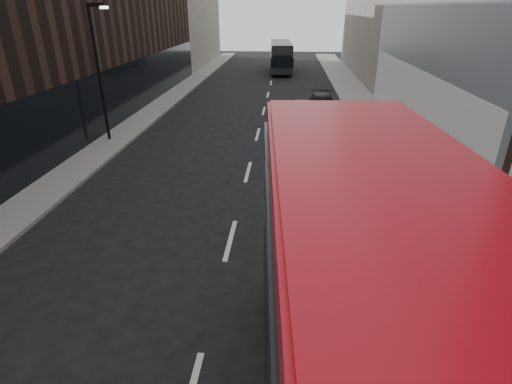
% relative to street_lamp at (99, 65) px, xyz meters
% --- Properties ---
extents(sidewalk_right, '(3.00, 80.00, 0.15)m').
position_rel_street_lamp_xyz_m(sidewalk_right, '(15.72, 7.00, -4.11)').
color(sidewalk_right, slate).
rests_on(sidewalk_right, ground).
extents(sidewalk_left, '(2.00, 80.00, 0.15)m').
position_rel_street_lamp_xyz_m(sidewalk_left, '(0.22, 7.00, -4.11)').
color(sidewalk_left, slate).
rests_on(sidewalk_left, ground).
extents(building_left_mid, '(5.00, 24.00, 14.00)m').
position_rel_street_lamp_xyz_m(building_left_mid, '(-3.28, 12.00, 2.82)').
color(building_left_mid, black).
rests_on(building_left_mid, ground).
extents(building_left_far, '(5.00, 20.00, 13.00)m').
position_rel_street_lamp_xyz_m(building_left_far, '(-3.28, 34.00, 2.32)').
color(building_left_far, slate).
rests_on(building_left_far, ground).
extents(street_lamp, '(1.06, 0.22, 7.00)m').
position_rel_street_lamp_xyz_m(street_lamp, '(0.00, 0.00, 0.00)').
color(street_lamp, black).
rests_on(street_lamp, sidewalk_left).
extents(grey_bus, '(2.89, 10.34, 3.31)m').
position_rel_street_lamp_xyz_m(grey_bus, '(9.02, 27.89, -2.41)').
color(grey_bus, black).
rests_on(grey_bus, ground).
extents(car_a, '(1.94, 3.87, 1.27)m').
position_rel_street_lamp_xyz_m(car_a, '(11.07, -2.35, -3.55)').
color(car_a, black).
rests_on(car_a, ground).
extents(car_b, '(1.59, 3.90, 1.26)m').
position_rel_street_lamp_xyz_m(car_b, '(10.70, 5.36, -3.55)').
color(car_b, '#94989C').
rests_on(car_b, ground).
extents(car_c, '(2.09, 4.77, 1.36)m').
position_rel_street_lamp_xyz_m(car_c, '(12.38, 7.25, -3.50)').
color(car_c, black).
rests_on(car_c, ground).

